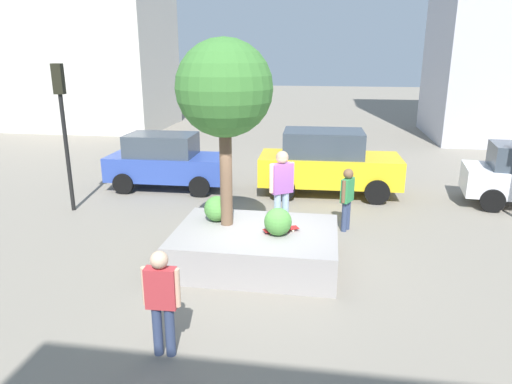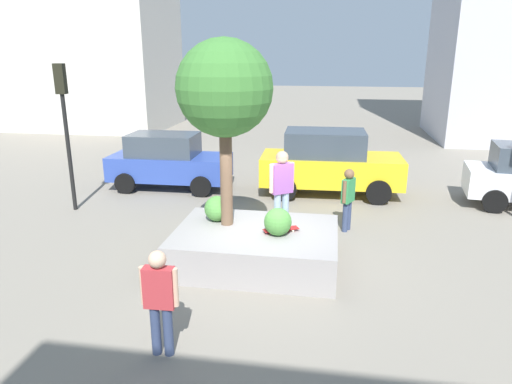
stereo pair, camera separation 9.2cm
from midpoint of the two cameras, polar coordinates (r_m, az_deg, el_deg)
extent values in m
plane|color=gray|center=(10.77, 0.98, -8.83)|extent=(120.00, 120.00, 0.00)
cube|color=gray|center=(10.63, -0.25, -6.75)|extent=(3.63, 2.69, 0.81)
cylinder|color=brown|center=(10.50, -3.96, 2.52)|extent=(0.28, 0.28, 2.52)
sphere|color=#3D7A33|center=(10.21, -4.17, 12.60)|extent=(2.11, 2.11, 2.11)
sphere|color=#4C8C3D|center=(10.13, 2.45, -3.67)|extent=(0.61, 0.61, 0.61)
sphere|color=#4C8C3D|center=(11.00, -5.07, -2.05)|extent=(0.60, 0.60, 0.60)
cube|color=#A51E1E|center=(10.39, 2.84, -4.56)|extent=(0.81, 0.55, 0.02)
sphere|color=beige|center=(10.25, 1.65, -5.07)|extent=(0.06, 0.06, 0.06)
sphere|color=beige|center=(10.39, 1.34, -4.75)|extent=(0.06, 0.06, 0.06)
sphere|color=beige|center=(10.41, 4.32, -4.74)|extent=(0.06, 0.06, 0.06)
sphere|color=beige|center=(10.56, 3.98, -4.43)|extent=(0.06, 0.06, 0.06)
cylinder|color=#8C9EB7|center=(10.29, 3.36, -2.26)|extent=(0.15, 0.15, 0.84)
cylinder|color=#8C9EB7|center=(10.19, 2.38, -2.42)|extent=(0.15, 0.15, 0.84)
cube|color=#8C4C99|center=(10.02, 2.93, 1.70)|extent=(0.50, 0.44, 0.65)
cylinder|color=#D8AD8C|center=(10.14, 4.16, 1.95)|extent=(0.10, 0.10, 0.62)
cylinder|color=#D8AD8C|center=(9.90, 1.68, 1.63)|extent=(0.10, 0.10, 0.62)
sphere|color=#D8AD8C|center=(9.91, 2.97, 4.29)|extent=(0.27, 0.27, 0.27)
cube|color=#2D479E|center=(16.71, -10.83, 3.03)|extent=(4.21, 1.83, 0.84)
cube|color=#38424C|center=(16.62, -11.67, 5.71)|extent=(2.37, 1.59, 0.75)
cylinder|color=black|center=(17.27, -5.62, 2.26)|extent=(0.71, 0.22, 0.71)
cylinder|color=black|center=(15.63, -7.11, 0.66)|extent=(0.71, 0.22, 0.71)
cylinder|color=black|center=(18.07, -13.91, 2.50)|extent=(0.71, 0.22, 0.71)
cylinder|color=black|center=(16.51, -16.12, 1.00)|extent=(0.71, 0.22, 0.71)
cube|color=gold|center=(15.93, 8.81, 2.80)|extent=(4.74, 2.13, 0.94)
cube|color=#38424C|center=(15.73, 8.10, 5.97)|extent=(2.68, 1.82, 0.84)
cylinder|color=black|center=(17.11, 13.67, 1.87)|extent=(0.80, 0.26, 0.79)
cylinder|color=black|center=(15.23, 14.46, -0.01)|extent=(0.80, 0.26, 0.79)
cylinder|color=black|center=(17.01, 3.61, 2.23)|extent=(0.80, 0.26, 0.79)
cylinder|color=black|center=(15.12, 3.16, 0.39)|extent=(0.80, 0.26, 0.79)
cylinder|color=black|center=(17.40, 25.90, 0.75)|extent=(0.73, 0.30, 0.71)
cylinder|color=black|center=(15.73, 26.88, -0.95)|extent=(0.73, 0.30, 0.71)
cylinder|color=black|center=(14.96, -22.32, 4.32)|extent=(0.12, 0.12, 3.51)
cube|color=black|center=(14.69, -23.28, 12.64)|extent=(0.31, 0.28, 0.85)
sphere|color=red|center=(14.82, -23.15, 13.63)|extent=(0.14, 0.14, 0.14)
sphere|color=gold|center=(14.83, -23.02, 12.56)|extent=(0.14, 0.14, 0.14)
sphere|color=green|center=(14.85, -22.90, 11.48)|extent=(0.14, 0.14, 0.14)
cylinder|color=navy|center=(12.88, 10.96, -2.78)|extent=(0.15, 0.15, 0.82)
cylinder|color=navy|center=(12.72, 10.59, -3.03)|extent=(0.15, 0.15, 0.82)
cube|color=#338C4C|center=(12.58, 10.95, 0.22)|extent=(0.38, 0.50, 0.64)
cylinder|color=brown|center=(12.79, 11.41, 0.55)|extent=(0.10, 0.10, 0.60)
cylinder|color=brown|center=(12.36, 10.49, 0.04)|extent=(0.10, 0.10, 0.60)
sphere|color=brown|center=(12.46, 11.06, 2.21)|extent=(0.27, 0.27, 0.27)
cylinder|color=navy|center=(7.78, -10.85, -16.45)|extent=(0.16, 0.16, 0.85)
cylinder|color=navy|center=(7.84, -12.33, -16.27)|extent=(0.16, 0.16, 0.85)
cube|color=#B23338|center=(7.42, -11.94, -11.45)|extent=(0.49, 0.22, 0.67)
cylinder|color=#D8AD8C|center=(7.34, -10.04, -11.50)|extent=(0.10, 0.10, 0.63)
cylinder|color=#D8AD8C|center=(7.50, -13.81, -11.14)|extent=(0.10, 0.10, 0.63)
sphere|color=#D8AD8C|center=(7.22, -12.16, -8.14)|extent=(0.28, 0.28, 0.28)
camera|label=1|loc=(0.05, -90.26, -0.08)|focal=32.59mm
camera|label=2|loc=(0.05, 89.74, 0.08)|focal=32.59mm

